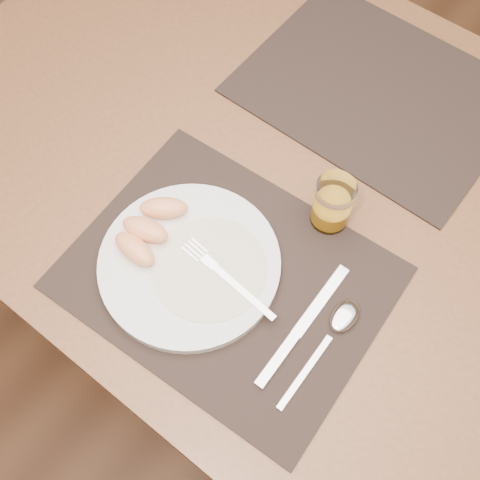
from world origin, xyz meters
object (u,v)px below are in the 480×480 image
object	(u,v)px
plate	(190,264)
table	(307,205)
placemat_near	(227,277)
fork	(221,273)
placemat_far	(377,91)
spoon	(339,324)
knife	(296,335)
juice_glass	(332,205)

from	to	relation	value
plate	table	bearing A→B (deg)	77.07
placemat_near	fork	bearing A→B (deg)	-129.23
plate	fork	bearing A→B (deg)	15.89
table	placemat_far	bearing A→B (deg)	93.59
placemat_far	placemat_near	bearing A→B (deg)	-88.30
placemat_near	plate	distance (m)	0.06
placemat_far	fork	xyz separation A→B (m)	(0.01, -0.45, 0.02)
plate	fork	world-z (taller)	fork
spoon	plate	bearing A→B (deg)	-165.45
plate	spoon	bearing A→B (deg)	14.55
fork	knife	bearing A→B (deg)	-1.95
placemat_far	juice_glass	bearing A→B (deg)	-73.97
placemat_near	plate	size ratio (longest dim) A/B	1.67
knife	juice_glass	world-z (taller)	juice_glass
knife	placemat_near	bearing A→B (deg)	175.15
table	knife	bearing A→B (deg)	-60.34
placemat_far	juice_glass	xyz separation A→B (m)	(0.08, -0.27, 0.04)
plate	juice_glass	bearing A→B (deg)	58.95
spoon	juice_glass	world-z (taller)	juice_glass
table	fork	size ratio (longest dim) A/B	7.99
table	fork	world-z (taller)	fork
table	fork	bearing A→B (deg)	-91.54
knife	table	bearing A→B (deg)	119.66
placemat_near	juice_glass	world-z (taller)	juice_glass
table	placemat_near	distance (m)	0.24
placemat_near	plate	xyz separation A→B (m)	(-0.05, -0.02, 0.01)
spoon	juice_glass	xyz separation A→B (m)	(-0.11, 0.14, 0.03)
placemat_near	spoon	distance (m)	0.18
plate	spoon	size ratio (longest dim) A/B	1.41
knife	spoon	bearing A→B (deg)	51.55
table	plate	size ratio (longest dim) A/B	5.19
table	plate	bearing A→B (deg)	-102.93
fork	knife	xyz separation A→B (m)	(0.14, -0.00, -0.02)
placemat_far	knife	distance (m)	0.47
placemat_near	placemat_far	distance (m)	0.44
fork	knife	distance (m)	0.14
placemat_near	spoon	world-z (taller)	spoon
table	juice_glass	xyz separation A→B (m)	(0.06, -0.05, 0.13)
table	fork	distance (m)	0.25
spoon	juice_glass	size ratio (longest dim) A/B	2.12
table	spoon	world-z (taller)	spoon
juice_glass	placemat_far	bearing A→B (deg)	106.03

